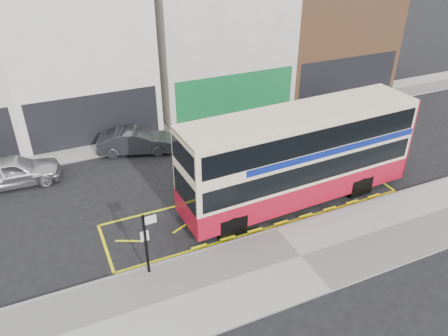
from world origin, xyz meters
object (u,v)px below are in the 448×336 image
street_tree_right (273,53)px  car_grey (136,141)px  double_decker_bus (300,155)px  car_silver (13,171)px  bus_stop_post (147,238)px  car_white (348,107)px

street_tree_right → car_grey: bearing=-163.4°
double_decker_bus → car_grey: double_decker_bus is taller
double_decker_bus → car_grey: 9.88m
double_decker_bus → car_silver: 14.25m
car_silver → street_tree_right: (17.18, 4.04, 2.96)m
street_tree_right → bus_stop_post: bearing=-134.1°
bus_stop_post → car_white: bus_stop_post is taller
car_white → street_tree_right: size_ratio=0.97×
car_silver → car_grey: size_ratio=1.05×
double_decker_bus → car_white: (8.37, 6.82, -1.62)m
bus_stop_post → car_silver: bus_stop_post is taller
car_white → double_decker_bus: bearing=127.3°
car_silver → car_grey: car_silver is taller
car_grey → street_tree_right: 11.53m
double_decker_bus → car_silver: double_decker_bus is taller
double_decker_bus → bus_stop_post: bearing=-167.2°
car_silver → bus_stop_post: bearing=-150.1°
car_white → street_tree_right: bearing=38.1°
bus_stop_post → car_grey: bus_stop_post is taller
double_decker_bus → car_white: bearing=36.9°
car_silver → street_tree_right: 17.90m
car_silver → car_grey: (6.53, 0.85, -0.06)m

